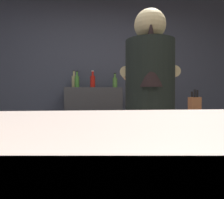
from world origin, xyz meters
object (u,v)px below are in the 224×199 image
object	(u,v)px
bottle_olive_oil	(115,82)
mixing_bowl	(64,119)
bartender	(150,113)
bottle_hot_sauce	(77,81)
bottle_vinegar	(93,81)
chefs_knife	(167,119)
knife_block	(195,107)
bottle_soy	(74,81)

from	to	relation	value
bottle_olive_oil	mixing_bowl	bearing A→B (deg)	-115.66
bartender	mixing_bowl	bearing A→B (deg)	73.97
bartender	bottle_hot_sauce	size ratio (longest dim) A/B	7.53
bottle_olive_oil	bottle_vinegar	bearing A→B (deg)	-166.82
chefs_knife	bottle_vinegar	world-z (taller)	bottle_vinegar
knife_block	chefs_knife	world-z (taller)	knife_block
bartender	bottle_vinegar	world-z (taller)	bartender
chefs_knife	bottle_soy	bearing A→B (deg)	129.51
knife_block	bottle_olive_oil	world-z (taller)	bottle_olive_oil
mixing_bowl	bottle_hot_sauce	size ratio (longest dim) A/B	0.73
chefs_knife	bottle_hot_sauce	bearing A→B (deg)	129.81
bottle_soy	mixing_bowl	bearing A→B (deg)	-91.33
bottle_hot_sauce	knife_block	bearing A→B (deg)	-42.88
bottle_hot_sauce	bartender	bearing A→B (deg)	-71.19
mixing_bowl	bottle_vinegar	size ratio (longest dim) A/B	0.72
bartender	knife_block	bearing A→B (deg)	-35.43
mixing_bowl	chefs_knife	world-z (taller)	mixing_bowl
knife_block	bottle_hot_sauce	size ratio (longest dim) A/B	1.21
chefs_knife	bottle_vinegar	bearing A→B (deg)	123.17
bottle_hot_sauce	bottle_soy	distance (m)	0.09
chefs_knife	bottle_hot_sauce	size ratio (longest dim) A/B	1.06
mixing_bowl	bottle_soy	world-z (taller)	bottle_soy
bartender	chefs_knife	size ratio (longest dim) A/B	7.12
chefs_knife	bottle_soy	xyz separation A→B (m)	(-0.87, 1.26, 0.42)
knife_block	chefs_knife	bearing A→B (deg)	-160.43
bottle_soy	bottle_vinegar	distance (m)	0.28
bottle_hot_sauce	bottle_olive_oil	size ratio (longest dim) A/B	1.09
bartender	bottle_olive_oil	world-z (taller)	bartender
bartender	chefs_knife	xyz separation A→B (m)	(0.28, 0.40, -0.09)
mixing_bowl	chefs_knife	size ratio (longest dim) A/B	0.69
chefs_knife	bottle_olive_oil	size ratio (longest dim) A/B	1.15
chefs_knife	bartender	bearing A→B (deg)	-119.79
bartender	chefs_knife	distance (m)	0.50
knife_block	bottle_soy	distance (m)	1.68
knife_block	bottle_vinegar	size ratio (longest dim) A/B	1.19
bottle_olive_oil	knife_block	bearing A→B (deg)	-60.64
bartender	bottle_soy	size ratio (longest dim) A/B	7.03
mixing_bowl	bottle_olive_oil	xyz separation A→B (m)	(0.61, 1.26, 0.39)
knife_block	bottle_vinegar	distance (m)	1.42
chefs_knife	bottle_olive_oil	bearing A→B (deg)	108.47
bottle_hot_sauce	bottle_vinegar	xyz separation A→B (m)	(0.21, -0.04, 0.00)
bottle_hot_sauce	bottle_soy	bearing A→B (deg)	119.78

